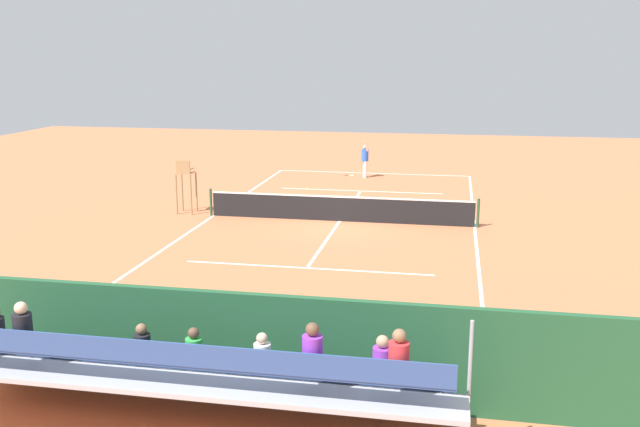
{
  "coord_description": "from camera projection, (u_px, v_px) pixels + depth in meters",
  "views": [
    {
      "loc": [
        -4.11,
        25.6,
        6.25
      ],
      "look_at": [
        0.0,
        4.0,
        1.2
      ],
      "focal_mm": 39.55,
      "sensor_mm": 36.0,
      "label": 1
    }
  ],
  "objects": [
    {
      "name": "bleacher_stand",
      "position": [
        191.0,
        377.0,
        11.72
      ],
      "size": [
        9.06,
        2.4,
        2.48
      ],
      "color": "#B2B2B7",
      "rests_on": "ground"
    },
    {
      "name": "tennis_ball_far",
      "position": [
        307.0,
        188.0,
        32.96
      ],
      "size": [
        0.07,
        0.07,
        0.07
      ],
      "primitive_type": "sphere",
      "color": "#CCDB33",
      "rests_on": "ground"
    },
    {
      "name": "tennis_net",
      "position": [
        340.0,
        208.0,
        26.55
      ],
      "size": [
        10.3,
        0.1,
        1.07
      ],
      "color": "black",
      "rests_on": "ground"
    },
    {
      "name": "equipment_bag",
      "position": [
        265.0,
        373.0,
        13.66
      ],
      "size": [
        0.9,
        0.36,
        0.36
      ],
      "primitive_type": "cube",
      "color": "#B22D2D",
      "rests_on": "ground"
    },
    {
      "name": "umpire_chair",
      "position": [
        185.0,
        181.0,
        27.71
      ],
      "size": [
        0.67,
        0.67,
        2.14
      ],
      "color": "#A88456",
      "rests_on": "ground"
    },
    {
      "name": "tennis_ball_near",
      "position": [
        317.0,
        188.0,
        33.05
      ],
      "size": [
        0.07,
        0.07,
        0.07
      ],
      "primitive_type": "sphere",
      "color": "#CCDB33",
      "rests_on": "ground"
    },
    {
      "name": "tennis_player",
      "position": [
        365.0,
        158.0,
        35.73
      ],
      "size": [
        0.46,
        0.56,
        1.93
      ],
      "color": "white",
      "rests_on": "ground"
    },
    {
      "name": "courtside_bench",
      "position": [
        361.0,
        359.0,
        13.36
      ],
      "size": [
        1.8,
        0.4,
        0.93
      ],
      "color": "#33383D",
      "rests_on": "ground"
    },
    {
      "name": "ground_plane",
      "position": [
        340.0,
        221.0,
        26.66
      ],
      "size": [
        60.0,
        60.0,
        0.0
      ],
      "primitive_type": "plane",
      "color": "#CC7047"
    },
    {
      "name": "tennis_racket",
      "position": [
        351.0,
        176.0,
        36.41
      ],
      "size": [
        0.59,
        0.39,
        0.03
      ],
      "color": "black",
      "rests_on": "ground"
    },
    {
      "name": "court_line_markings",
      "position": [
        340.0,
        221.0,
        26.69
      ],
      "size": [
        10.1,
        22.2,
        0.01
      ],
      "color": "white",
      "rests_on": "ground"
    },
    {
      "name": "backdrop_wall",
      "position": [
        219.0,
        343.0,
        13.03
      ],
      "size": [
        18.0,
        0.16,
        2.0
      ],
      "primitive_type": "cube",
      "color": "#235633",
      "rests_on": "ground"
    }
  ]
}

